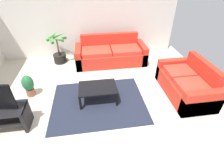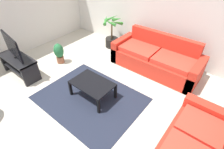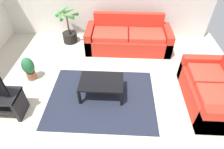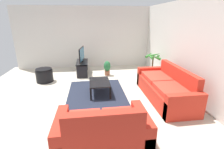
# 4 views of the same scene
# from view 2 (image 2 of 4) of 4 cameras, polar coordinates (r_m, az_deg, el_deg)

# --- Properties ---
(ground_plane) EXTENTS (6.60, 6.60, 0.00)m
(ground_plane) POSITION_cam_2_polar(r_m,az_deg,el_deg) (3.74, -12.21, -10.46)
(ground_plane) COLOR beige
(wall_back) EXTENTS (6.00, 0.06, 2.70)m
(wall_back) POSITION_cam_2_polar(r_m,az_deg,el_deg) (5.09, 13.38, 20.93)
(wall_back) COLOR silver
(wall_back) RESTS_ON ground
(couch_main) EXTENTS (2.27, 0.90, 0.90)m
(couch_main) POSITION_cam_2_polar(r_m,az_deg,el_deg) (4.67, 14.33, 4.97)
(couch_main) COLOR red
(couch_main) RESTS_ON ground
(tv_stand) EXTENTS (1.10, 0.45, 0.52)m
(tv_stand) POSITION_cam_2_polar(r_m,az_deg,el_deg) (4.88, -28.56, 3.19)
(tv_stand) COLOR black
(tv_stand) RESTS_ON ground
(tv) EXTENTS (0.94, 0.17, 0.57)m
(tv) POSITION_cam_2_polar(r_m,az_deg,el_deg) (4.66, -30.29, 8.10)
(tv) COLOR black
(tv) RESTS_ON tv_stand
(coffee_table) EXTENTS (0.89, 0.59, 0.38)m
(coffee_table) POSITION_cam_2_polar(r_m,az_deg,el_deg) (3.68, -6.57, -3.36)
(coffee_table) COLOR black
(coffee_table) RESTS_ON ground
(area_rug) EXTENTS (2.20, 1.70, 0.01)m
(area_rug) POSITION_cam_2_polar(r_m,az_deg,el_deg) (3.85, -7.27, -7.82)
(area_rug) COLOR #1E2333
(area_rug) RESTS_ON ground
(potted_palm) EXTENTS (0.65, 0.63, 1.00)m
(potted_palm) POSITION_cam_2_polar(r_m,az_deg,el_deg) (5.61, -0.02, 12.64)
(potted_palm) COLOR black
(potted_palm) RESTS_ON ground
(potted_plant_small) EXTENTS (0.27, 0.27, 0.59)m
(potted_plant_small) POSITION_cam_2_polar(r_m,az_deg,el_deg) (5.00, -17.21, 6.97)
(potted_plant_small) COLOR brown
(potted_plant_small) RESTS_ON ground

